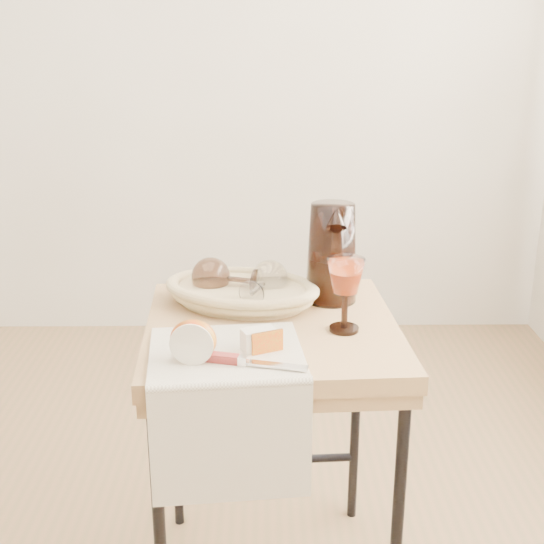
{
  "coord_description": "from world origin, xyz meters",
  "views": [
    {
      "loc": [
        0.64,
        -1.14,
        1.25
      ],
      "look_at": [
        0.65,
        0.24,
        0.78
      ],
      "focal_mm": 47.92,
      "sensor_mm": 36.0,
      "label": 1
    }
  ],
  "objects_px": {
    "goblet_lying_b": "(262,284)",
    "apple_half": "(193,340)",
    "wine_goblet": "(345,295)",
    "table_knife": "(247,361)",
    "side_table": "(272,460)",
    "bread_basket": "(242,294)",
    "tea_towel": "(226,353)",
    "pitcher": "(332,253)",
    "goblet_lying_a": "(230,279)"
  },
  "relations": [
    {
      "from": "goblet_lying_b",
      "to": "apple_half",
      "type": "bearing_deg",
      "value": 177.23
    },
    {
      "from": "goblet_lying_b",
      "to": "wine_goblet",
      "type": "height_order",
      "value": "wine_goblet"
    },
    {
      "from": "apple_half",
      "to": "table_knife",
      "type": "distance_m",
      "value": 0.11
    },
    {
      "from": "side_table",
      "to": "bread_basket",
      "type": "xyz_separation_m",
      "value": [
        -0.07,
        0.11,
        0.36
      ]
    },
    {
      "from": "tea_towel",
      "to": "goblet_lying_b",
      "type": "bearing_deg",
      "value": 68.67
    },
    {
      "from": "bread_basket",
      "to": "tea_towel",
      "type": "bearing_deg",
      "value": -78.48
    },
    {
      "from": "bread_basket",
      "to": "wine_goblet",
      "type": "relative_size",
      "value": 1.97
    },
    {
      "from": "wine_goblet",
      "to": "table_knife",
      "type": "relative_size",
      "value": 0.77
    },
    {
      "from": "side_table",
      "to": "pitcher",
      "type": "xyz_separation_m",
      "value": [
        0.13,
        0.14,
        0.44
      ]
    },
    {
      "from": "goblet_lying_a",
      "to": "table_knife",
      "type": "bearing_deg",
      "value": 116.78
    },
    {
      "from": "wine_goblet",
      "to": "apple_half",
      "type": "bearing_deg",
      "value": -153.49
    },
    {
      "from": "side_table",
      "to": "apple_half",
      "type": "relative_size",
      "value": 7.68
    },
    {
      "from": "side_table",
      "to": "pitcher",
      "type": "height_order",
      "value": "pitcher"
    },
    {
      "from": "bread_basket",
      "to": "wine_goblet",
      "type": "distance_m",
      "value": 0.26
    },
    {
      "from": "bread_basket",
      "to": "pitcher",
      "type": "distance_m",
      "value": 0.22
    },
    {
      "from": "pitcher",
      "to": "apple_half",
      "type": "relative_size",
      "value": 3.03
    },
    {
      "from": "wine_goblet",
      "to": "table_knife",
      "type": "xyz_separation_m",
      "value": [
        -0.19,
        -0.17,
        -0.06
      ]
    },
    {
      "from": "pitcher",
      "to": "apple_half",
      "type": "bearing_deg",
      "value": -127.95
    },
    {
      "from": "goblet_lying_b",
      "to": "pitcher",
      "type": "relative_size",
      "value": 0.51
    },
    {
      "from": "bread_basket",
      "to": "apple_half",
      "type": "bearing_deg",
      "value": -88.79
    },
    {
      "from": "tea_towel",
      "to": "goblet_lying_a",
      "type": "height_order",
      "value": "goblet_lying_a"
    },
    {
      "from": "pitcher",
      "to": "table_knife",
      "type": "height_order",
      "value": "pitcher"
    },
    {
      "from": "pitcher",
      "to": "table_knife",
      "type": "relative_size",
      "value": 1.29
    },
    {
      "from": "tea_towel",
      "to": "pitcher",
      "type": "relative_size",
      "value": 1.1
    },
    {
      "from": "goblet_lying_a",
      "to": "apple_half",
      "type": "relative_size",
      "value": 1.65
    },
    {
      "from": "side_table",
      "to": "bread_basket",
      "type": "distance_m",
      "value": 0.38
    },
    {
      "from": "wine_goblet",
      "to": "goblet_lying_a",
      "type": "bearing_deg",
      "value": 146.02
    },
    {
      "from": "pitcher",
      "to": "side_table",
      "type": "bearing_deg",
      "value": -131.25
    },
    {
      "from": "bread_basket",
      "to": "table_knife",
      "type": "distance_m",
      "value": 0.32
    },
    {
      "from": "side_table",
      "to": "tea_towel",
      "type": "bearing_deg",
      "value": -120.32
    },
    {
      "from": "goblet_lying_a",
      "to": "wine_goblet",
      "type": "xyz_separation_m",
      "value": [
        0.24,
        -0.16,
        0.02
      ]
    },
    {
      "from": "side_table",
      "to": "table_knife",
      "type": "distance_m",
      "value": 0.4
    },
    {
      "from": "goblet_lying_a",
      "to": "goblet_lying_b",
      "type": "bearing_deg",
      "value": 175.25
    },
    {
      "from": "pitcher",
      "to": "wine_goblet",
      "type": "xyz_separation_m",
      "value": [
        0.01,
        -0.18,
        -0.03
      ]
    },
    {
      "from": "goblet_lying_b",
      "to": "side_table",
      "type": "bearing_deg",
      "value": -145.7
    },
    {
      "from": "goblet_lying_a",
      "to": "goblet_lying_b",
      "type": "distance_m",
      "value": 0.08
    },
    {
      "from": "side_table",
      "to": "table_knife",
      "type": "xyz_separation_m",
      "value": [
        -0.05,
        -0.21,
        0.35
      ]
    },
    {
      "from": "goblet_lying_a",
      "to": "pitcher",
      "type": "relative_size",
      "value": 0.54
    },
    {
      "from": "goblet_lying_a",
      "to": "tea_towel",
      "type": "bearing_deg",
      "value": 109.93
    },
    {
      "from": "pitcher",
      "to": "wine_goblet",
      "type": "relative_size",
      "value": 1.68
    },
    {
      "from": "side_table",
      "to": "goblet_lying_a",
      "type": "height_order",
      "value": "goblet_lying_a"
    },
    {
      "from": "table_knife",
      "to": "side_table",
      "type": "bearing_deg",
      "value": 91.36
    },
    {
      "from": "bread_basket",
      "to": "apple_half",
      "type": "xyz_separation_m",
      "value": [
        -0.08,
        -0.29,
        0.02
      ]
    },
    {
      "from": "apple_half",
      "to": "pitcher",
      "type": "bearing_deg",
      "value": 52.83
    },
    {
      "from": "side_table",
      "to": "goblet_lying_b",
      "type": "distance_m",
      "value": 0.4
    },
    {
      "from": "wine_goblet",
      "to": "apple_half",
      "type": "height_order",
      "value": "wine_goblet"
    },
    {
      "from": "side_table",
      "to": "table_knife",
      "type": "height_order",
      "value": "table_knife"
    },
    {
      "from": "goblet_lying_b",
      "to": "pitcher",
      "type": "height_order",
      "value": "pitcher"
    },
    {
      "from": "pitcher",
      "to": "table_knife",
      "type": "xyz_separation_m",
      "value": [
        -0.18,
        -0.34,
        -0.1
      ]
    },
    {
      "from": "tea_towel",
      "to": "table_knife",
      "type": "distance_m",
      "value": 0.07
    }
  ]
}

